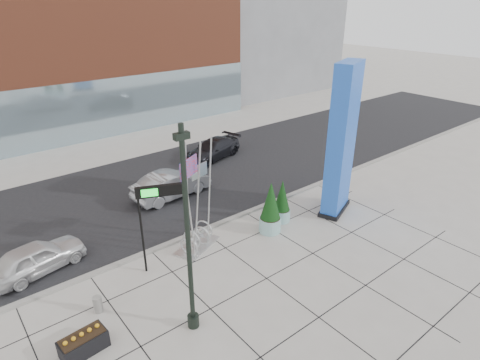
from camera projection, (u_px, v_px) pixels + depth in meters
ground at (235, 276)px, 17.71m from camera, size 160.00×160.00×0.00m
street_asphalt at (135, 196)px, 24.79m from camera, size 80.00×12.00×0.02m
curb_edge at (187, 236)px, 20.52m from camera, size 80.00×0.30×0.12m
tower_podium at (54, 68)px, 35.09m from camera, size 34.00×10.00×11.00m
tower_glass_front at (78, 113)px, 32.95m from camera, size 34.00×0.60×5.00m
building_grey_parking at (240, 15)px, 51.37m from camera, size 20.00×18.00×18.00m
blue_pylon at (341, 144)px, 21.49m from camera, size 2.74×1.96×8.36m
lamp_post at (189, 254)px, 13.71m from camera, size 0.50×0.43×7.88m
public_art_sculpture at (196, 221)px, 19.24m from camera, size 2.66×2.02×5.42m
concrete_bollard at (98, 304)px, 15.62m from camera, size 0.35×0.35×0.68m
overhead_street_sign at (154, 196)px, 16.97m from camera, size 1.86×0.95×4.16m
round_planter_east at (282, 202)px, 21.63m from camera, size 0.97×0.97×2.42m
round_planter_mid at (270, 209)px, 20.55m from camera, size 1.13×1.13×2.82m
round_planter_west at (271, 209)px, 20.60m from camera, size 1.09×1.09×2.73m
box_planter_north at (83, 343)px, 13.82m from camera, size 1.63×0.92×0.86m
car_white_west at (37, 258)px, 17.77m from camera, size 4.41×2.47×1.42m
car_silver_mid at (172, 185)px, 24.39m from camera, size 5.06×2.16×1.62m
car_dark_east at (213, 149)px, 30.22m from camera, size 5.30×3.20×1.44m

